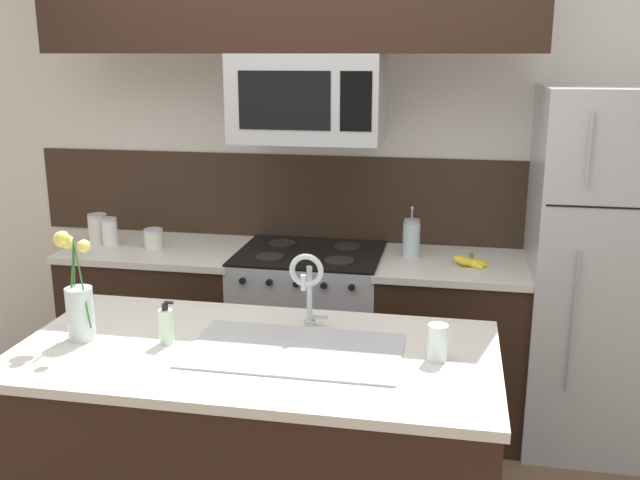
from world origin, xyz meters
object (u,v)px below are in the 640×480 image
object	(u,v)px
refrigerator	(620,272)
microwave	(308,98)
drinking_glass	(438,342)
storage_jar_short	(154,238)
flower_vase	(78,303)
storage_jar_tall	(98,228)
french_press	(411,238)
sink_faucet	(307,280)
dish_soap_bottle	(166,326)
storage_jar_medium	(110,232)
banana_bunch	(471,262)
stove_range	(310,333)

from	to	relation	value
refrigerator	microwave	bearing A→B (deg)	-178.50
drinking_glass	storage_jar_short	bearing A→B (deg)	142.70
flower_vase	storage_jar_tall	bearing A→B (deg)	115.16
storage_jar_tall	french_press	world-z (taller)	french_press
french_press	drinking_glass	size ratio (longest dim) A/B	2.07
storage_jar_short	sink_faucet	xyz separation A→B (m)	(1.07, -1.00, 0.15)
dish_soap_bottle	drinking_glass	size ratio (longest dim) A/B	1.28
drinking_glass	flower_vase	distance (m)	1.31
storage_jar_medium	sink_faucet	bearing A→B (deg)	-37.10
microwave	sink_faucet	distance (m)	1.20
banana_bunch	dish_soap_bottle	size ratio (longest dim) A/B	1.15
drinking_glass	stove_range	bearing A→B (deg)	119.94
stove_range	storage_jar_tall	bearing A→B (deg)	178.59
storage_jar_tall	storage_jar_short	world-z (taller)	storage_jar_tall
storage_jar_medium	microwave	bearing A→B (deg)	0.44
storage_jar_medium	storage_jar_tall	bearing A→B (deg)	149.80
storage_jar_tall	dish_soap_bottle	world-z (taller)	dish_soap_bottle
drinking_glass	french_press	bearing A→B (deg)	97.88
storage_jar_short	flower_vase	size ratio (longest dim) A/B	0.25
banana_bunch	storage_jar_short	bearing A→B (deg)	178.91
stove_range	banana_bunch	size ratio (longest dim) A/B	4.90
french_press	drinking_glass	distance (m)	1.30
refrigerator	french_press	bearing A→B (deg)	177.78
microwave	dish_soap_bottle	world-z (taller)	microwave
stove_range	refrigerator	size ratio (longest dim) A/B	0.52
banana_bunch	dish_soap_bottle	distance (m)	1.64
microwave	storage_jar_medium	bearing A→B (deg)	-179.56
stove_range	storage_jar_medium	bearing A→B (deg)	-178.49
microwave	storage_jar_tall	world-z (taller)	microwave
storage_jar_short	french_press	size ratio (longest dim) A/B	0.40
refrigerator	french_press	size ratio (longest dim) A/B	6.72
flower_vase	stove_range	bearing A→B (deg)	64.90
storage_jar_medium	drinking_glass	xyz separation A→B (m)	(1.83, -1.20, -0.01)
storage_jar_medium	french_press	world-z (taller)	french_press
french_press	sink_faucet	xyz separation A→B (m)	(-0.32, -1.09, 0.10)
storage_jar_tall	french_press	xyz separation A→B (m)	(1.75, 0.03, 0.02)
storage_jar_tall	banana_bunch	bearing A→B (deg)	-2.55
storage_jar_tall	banana_bunch	xyz separation A→B (m)	(2.06, -0.09, -0.06)
stove_range	flower_vase	bearing A→B (deg)	-115.10
storage_jar_tall	drinking_glass	xyz separation A→B (m)	(1.93, -1.26, -0.02)
storage_jar_tall	storage_jar_medium	xyz separation A→B (m)	(0.10, -0.06, -0.00)
refrigerator	storage_jar_short	world-z (taller)	refrigerator
refrigerator	banana_bunch	size ratio (longest dim) A/B	9.45
microwave	drinking_glass	xyz separation A→B (m)	(0.71, -1.20, -0.75)
refrigerator	french_press	distance (m)	1.04
microwave	storage_jar_tall	size ratio (longest dim) A/B	4.66
sink_faucet	french_press	bearing A→B (deg)	73.57
storage_jar_medium	banana_bunch	distance (m)	1.96
stove_range	french_press	bearing A→B (deg)	6.49
microwave	french_press	distance (m)	0.89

